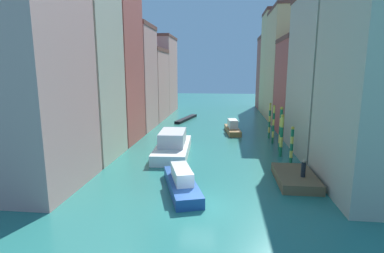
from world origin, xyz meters
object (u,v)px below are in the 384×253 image
object	(u,v)px
mooring_pole_2	(281,129)
mooring_pole_0	(292,145)
mooring_pole_1	(281,135)
waterfront_dock	(295,178)
mooring_pole_4	(270,120)
motorboat_1	(182,182)
motorboat_0	(233,128)
mooring_pole_3	(273,124)
gondola_black	(186,119)
vaporetto_white	(173,145)
person_on_dock	(303,169)

from	to	relation	value
mooring_pole_2	mooring_pole_0	bearing A→B (deg)	-87.47
mooring_pole_1	waterfront_dock	bearing A→B (deg)	-90.88
waterfront_dock	mooring_pole_1	bearing A→B (deg)	89.12
waterfront_dock	mooring_pole_4	world-z (taller)	mooring_pole_4
mooring_pole_4	motorboat_1	world-z (taller)	mooring_pole_4
waterfront_dock	motorboat_0	world-z (taller)	motorboat_0
mooring_pole_3	gondola_black	world-z (taller)	mooring_pole_3
vaporetto_white	motorboat_0	size ratio (longest dim) A/B	1.45
mooring_pole_0	mooring_pole_2	xyz separation A→B (m)	(-0.22, 5.06, 0.67)
mooring_pole_0	mooring_pole_1	world-z (taller)	mooring_pole_1
mooring_pole_0	mooring_pole_1	xyz separation A→B (m)	(-0.51, 2.79, 0.40)
person_on_dock	gondola_black	xyz separation A→B (m)	(-13.73, 31.41, -1.22)
waterfront_dock	vaporetto_white	distance (m)	13.96
mooring_pole_4	mooring_pole_2	bearing A→B (deg)	-87.64
gondola_black	motorboat_0	bearing A→B (deg)	-51.84
mooring_pole_2	gondola_black	distance (m)	24.95
person_on_dock	mooring_pole_0	bearing A→B (deg)	87.72
mooring_pole_0	mooring_pole_3	bearing A→B (deg)	92.85
waterfront_dock	gondola_black	distance (m)	33.42
person_on_dock	motorboat_0	distance (m)	21.30
mooring_pole_0	mooring_pole_3	size ratio (longest dim) A/B	0.78
mooring_pole_2	gondola_black	xyz separation A→B (m)	(-13.73, 20.69, -2.46)
mooring_pole_3	motorboat_1	bearing A→B (deg)	-119.95
motorboat_0	vaporetto_white	bearing A→B (deg)	-119.21
mooring_pole_2	motorboat_0	bearing A→B (deg)	117.96
mooring_pole_2	mooring_pole_3	distance (m)	3.83
mooring_pole_2	motorboat_0	size ratio (longest dim) A/B	0.77
mooring_pole_3	mooring_pole_0	bearing A→B (deg)	-87.15
mooring_pole_1	mooring_pole_3	xyz separation A→B (m)	(0.07, 6.10, 0.14)
person_on_dock	motorboat_1	xyz separation A→B (m)	(-9.77, -2.03, -0.77)
waterfront_dock	motorboat_0	bearing A→B (deg)	103.73
mooring_pole_2	mooring_pole_4	world-z (taller)	mooring_pole_2
mooring_pole_0	motorboat_1	world-z (taller)	mooring_pole_0
mooring_pole_3	mooring_pole_4	bearing A→B (deg)	91.17
vaporetto_white	motorboat_0	xyz separation A→B (m)	(7.00, 12.52, -0.30)
motorboat_0	mooring_pole_2	bearing A→B (deg)	-62.04
mooring_pole_0	mooring_pole_4	size ratio (longest dim) A/B	0.79
mooring_pole_4	gondola_black	bearing A→B (deg)	134.02
mooring_pole_3	motorboat_0	size ratio (longest dim) A/B	0.73
person_on_dock	mooring_pole_2	world-z (taller)	mooring_pole_2
waterfront_dock	mooring_pole_0	distance (m)	5.20
mooring_pole_4	motorboat_1	size ratio (longest dim) A/B	0.65
mooring_pole_4	person_on_dock	bearing A→B (deg)	-89.09
mooring_pole_4	waterfront_dock	bearing A→B (deg)	-90.44
mooring_pole_3	mooring_pole_1	bearing A→B (deg)	-90.65
waterfront_dock	mooring_pole_3	size ratio (longest dim) A/B	1.15
mooring_pole_0	mooring_pole_4	world-z (taller)	mooring_pole_4
person_on_dock	mooring_pole_4	xyz separation A→B (m)	(-0.28, 17.48, 1.09)
mooring_pole_2	mooring_pole_3	world-z (taller)	mooring_pole_2
person_on_dock	vaporetto_white	distance (m)	14.70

